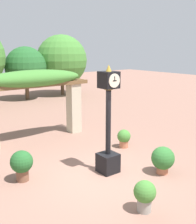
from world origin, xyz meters
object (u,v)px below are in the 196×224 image
Objects in this scene: potted_plant_near_right at (145,194)px; potted_plant_far_right at (124,138)px; potted_plant_near_left at (22,163)px; potted_plant_far_left at (163,159)px; pedestal_clock at (108,129)px.

potted_plant_near_right is 1.09× the size of potted_plant_far_right.
potted_plant_near_right is (1.63, -3.22, -0.09)m from potted_plant_near_left.
potted_plant_near_right reaches higher than potted_plant_far_right.
potted_plant_near_left reaches higher than potted_plant_far_left.
potted_plant_near_right is 0.90× the size of potted_plant_far_left.
potted_plant_far_left reaches higher than potted_plant_near_right.
pedestal_clock reaches higher than potted_plant_far_left.
potted_plant_near_right is at bearing -126.40° from potted_plant_far_right.
potted_plant_far_left is 1.20× the size of potted_plant_far_right.
pedestal_clock is 2.48m from potted_plant_far_right.
potted_plant_near_right is (-0.70, -2.17, -0.94)m from pedestal_clock.
potted_plant_far_left is (1.24, -1.10, -0.91)m from pedestal_clock.
pedestal_clock is at bearing 138.55° from potted_plant_far_left.
potted_plant_near_right is 2.22m from potted_plant_far_left.
pedestal_clock is at bearing -24.20° from potted_plant_near_left.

